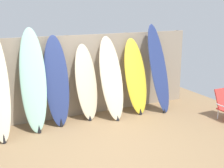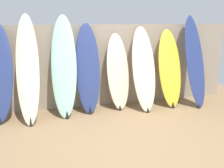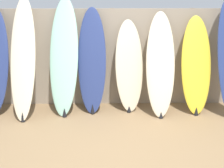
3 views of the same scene
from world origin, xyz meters
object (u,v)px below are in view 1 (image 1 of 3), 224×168
surfboard_cream_5 (111,78)px  surfboard_cream_4 (86,83)px  surfboard_navy_3 (57,82)px  surfboard_navy_7 (159,69)px  surfboard_seafoam_2 (33,80)px  surfboard_yellow_6 (136,76)px

surfboard_cream_5 → surfboard_cream_4: bearing=165.9°
surfboard_cream_4 → surfboard_navy_3: bearing=-176.0°
surfboard_navy_7 → surfboard_seafoam_2: bearing=178.1°
surfboard_cream_4 → surfboard_seafoam_2: bearing=-175.6°
surfboard_seafoam_2 → surfboard_yellow_6: (2.32, 0.01, -0.16)m
surfboard_seafoam_2 → surfboard_yellow_6: bearing=0.4°
surfboard_cream_4 → surfboard_navy_7: size_ratio=0.81×
surfboard_seafoam_2 → surfboard_cream_4: (1.14, 0.09, -0.19)m
surfboard_seafoam_2 → surfboard_navy_3: size_ratio=1.09×
surfboard_yellow_6 → surfboard_cream_5: bearing=-174.7°
surfboard_navy_3 → surfboard_navy_7: (2.38, -0.14, 0.09)m
surfboard_seafoam_2 → surfboard_navy_7: (2.87, -0.09, -0.00)m
surfboard_navy_3 → surfboard_cream_4: surfboard_navy_3 is taller
surfboard_seafoam_2 → surfboard_cream_5: (1.67, -0.05, -0.12)m
surfboard_seafoam_2 → surfboard_cream_5: size_ratio=1.13×
surfboard_cream_4 → surfboard_cream_5: bearing=-14.1°
surfboard_seafoam_2 → surfboard_yellow_6: size_ratio=1.18×
surfboard_yellow_6 → surfboard_navy_7: 0.58m
surfboard_cream_4 → surfboard_cream_5: 0.55m
surfboard_navy_3 → surfboard_cream_5: surfboard_navy_3 is taller
surfboard_seafoam_2 → surfboard_cream_5: bearing=-1.5°
surfboard_navy_3 → surfboard_navy_7: size_ratio=0.92×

